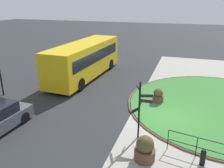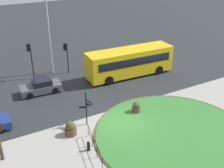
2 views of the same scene
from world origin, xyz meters
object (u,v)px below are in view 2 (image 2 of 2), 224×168
object	(u,v)px
planter_kerbside	(71,129)
lamppost_tall	(49,35)
planter_near_signpost	(136,108)
bus_yellow	(130,62)
traffic_light_near	(30,54)
signpost_directional	(87,106)
car_far_lane	(41,87)
bollard_foreground	(89,146)
street_tree_bare	(0,142)
traffic_light_far	(66,52)

from	to	relation	value
planter_kerbside	lamppost_tall	bearing A→B (deg)	77.96
planter_near_signpost	bus_yellow	bearing A→B (deg)	61.80
traffic_light_near	planter_kerbside	size ratio (longest dim) A/B	3.38
signpost_directional	car_far_lane	distance (m)	7.55
signpost_directional	bollard_foreground	xyz separation A→B (m)	(-1.27, -2.96, -1.34)
street_tree_bare	signpost_directional	bearing A→B (deg)	7.77
traffic_light_far	lamppost_tall	size ratio (longest dim) A/B	0.43
traffic_light_near	street_tree_bare	distance (m)	13.08
car_far_lane	planter_kerbside	world-z (taller)	car_far_lane
bus_yellow	planter_kerbside	size ratio (longest dim) A/B	8.49
signpost_directional	street_tree_bare	size ratio (longest dim) A/B	1.02
car_far_lane	traffic_light_far	distance (m)	5.50
bus_yellow	planter_near_signpost	world-z (taller)	bus_yellow
bus_yellow	street_tree_bare	size ratio (longest dim) A/B	3.39
car_far_lane	bus_yellow	bearing A→B (deg)	179.42
planter_near_signpost	planter_kerbside	distance (m)	6.14
traffic_light_near	bollard_foreground	bearing A→B (deg)	95.87
signpost_directional	street_tree_bare	distance (m)	6.77
bollard_foreground	lamppost_tall	xyz separation A→B (m)	(2.19, 14.49, 4.01)
signpost_directional	planter_near_signpost	world-z (taller)	signpost_directional
bus_yellow	lamppost_tall	size ratio (longest dim) A/B	1.21
signpost_directional	planter_near_signpost	bearing A→B (deg)	-4.54
bollard_foreground	traffic_light_far	bearing A→B (deg)	75.24
planter_near_signpost	planter_kerbside	bearing A→B (deg)	-177.75
traffic_light_near	lamppost_tall	bearing A→B (deg)	-163.55
lamppost_tall	planter_near_signpost	bearing A→B (deg)	-73.38
traffic_light_far	bus_yellow	bearing A→B (deg)	159.26
bus_yellow	lamppost_tall	distance (m)	9.22
planter_kerbside	traffic_light_far	bearing A→B (deg)	70.46
bus_yellow	traffic_light_near	xyz separation A→B (m)	(-9.73, 4.45, 1.24)
traffic_light_near	planter_kerbside	distance (m)	11.86
bollard_foreground	lamppost_tall	bearing A→B (deg)	81.41
signpost_directional	street_tree_bare	bearing A→B (deg)	-172.23
bus_yellow	lamppost_tall	xyz separation A→B (m)	(-7.26, 4.97, 2.76)
planter_kerbside	car_far_lane	bearing A→B (deg)	90.01
traffic_light_far	lamppost_tall	xyz separation A→B (m)	(-1.37, 0.97, 1.81)
lamppost_tall	traffic_light_near	bearing A→B (deg)	-168.26
signpost_directional	traffic_light_near	xyz separation A→B (m)	(-1.55, 11.02, 1.16)
traffic_light_far	lamppost_tall	distance (m)	2.47
bollard_foreground	street_tree_bare	bearing A→B (deg)	159.37
planter_near_signpost	planter_kerbside	world-z (taller)	planter_kerbside
planter_kerbside	street_tree_bare	size ratio (longest dim) A/B	0.40
bus_yellow	bollard_foreground	bearing A→B (deg)	-131.88
bus_yellow	traffic_light_far	size ratio (longest dim) A/B	2.82
car_far_lane	traffic_light_near	world-z (taller)	traffic_light_near
traffic_light_far	planter_near_signpost	world-z (taller)	traffic_light_far
bus_yellow	street_tree_bare	world-z (taller)	bus_yellow
signpost_directional	traffic_light_far	bearing A→B (deg)	77.72
signpost_directional	bus_yellow	size ratio (longest dim) A/B	0.30
traffic_light_near	bus_yellow	bearing A→B (deg)	160.12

